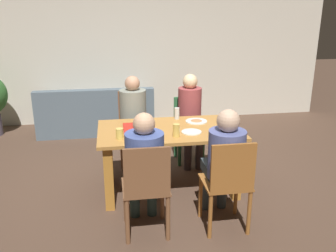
% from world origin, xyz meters
% --- Properties ---
extents(ground_plane, '(20.00, 20.00, 0.00)m').
position_xyz_m(ground_plane, '(0.00, 0.00, 0.00)').
color(ground_plane, brown).
extents(back_wall, '(6.78, 0.12, 2.92)m').
position_xyz_m(back_wall, '(0.00, 2.90, 1.46)').
color(back_wall, beige).
rests_on(back_wall, ground).
extents(dining_table, '(1.60, 0.92, 0.75)m').
position_xyz_m(dining_table, '(0.00, 0.00, 0.61)').
color(dining_table, '#B87D3A').
rests_on(dining_table, ground).
extents(chair_0, '(0.43, 0.43, 0.94)m').
position_xyz_m(chair_0, '(0.40, -0.93, 0.52)').
color(chair_0, '#9A5E28').
rests_on(chair_0, ground).
extents(person_0, '(0.35, 0.56, 1.19)m').
position_xyz_m(person_0, '(0.40, -0.78, 0.71)').
color(person_0, '#323D42').
rests_on(person_0, ground).
extents(chair_1, '(0.40, 0.40, 0.99)m').
position_xyz_m(chair_1, '(-0.36, 0.87, 0.52)').
color(chair_1, brown).
rests_on(chair_1, ground).
extents(person_1, '(0.35, 0.50, 1.23)m').
position_xyz_m(person_1, '(-0.36, 0.73, 0.73)').
color(person_1, '#3E3745').
rests_on(person_1, ground).
extents(chair_2, '(0.39, 0.38, 0.88)m').
position_xyz_m(chair_2, '(0.40, 0.85, 0.47)').
color(chair_2, '#317140').
rests_on(chair_2, ground).
extents(person_2, '(0.31, 0.50, 1.23)m').
position_xyz_m(person_2, '(0.40, 0.73, 0.72)').
color(person_2, '#3D3338').
rests_on(person_2, ground).
extents(chair_3, '(0.43, 0.43, 0.94)m').
position_xyz_m(chair_3, '(-0.36, -0.90, 0.51)').
color(chair_3, brown).
rests_on(chair_3, ground).
extents(person_3, '(0.36, 0.50, 1.19)m').
position_xyz_m(person_3, '(-0.36, -0.76, 0.71)').
color(person_3, '#2C4444').
rests_on(person_3, ground).
extents(pizza_box_0, '(0.35, 0.35, 0.03)m').
position_xyz_m(pizza_box_0, '(-0.34, 0.04, 0.77)').
color(pizza_box_0, red).
rests_on(pizza_box_0, dining_table).
extents(plate_0, '(0.22, 0.22, 0.01)m').
position_xyz_m(plate_0, '(0.22, -0.16, 0.76)').
color(plate_0, white).
rests_on(plate_0, dining_table).
extents(plate_1, '(0.23, 0.23, 0.03)m').
position_xyz_m(plate_1, '(0.54, -0.18, 0.76)').
color(plate_1, white).
rests_on(plate_1, dining_table).
extents(plate_2, '(0.26, 0.26, 0.03)m').
position_xyz_m(plate_2, '(0.36, 0.21, 0.76)').
color(plate_2, white).
rests_on(plate_2, dining_table).
extents(drinking_glass_0, '(0.06, 0.06, 0.14)m').
position_xyz_m(drinking_glass_0, '(0.15, 0.37, 0.82)').
color(drinking_glass_0, silver).
rests_on(drinking_glass_0, dining_table).
extents(drinking_glass_1, '(0.07, 0.07, 0.14)m').
position_xyz_m(drinking_glass_1, '(0.03, -0.27, 0.82)').
color(drinking_glass_1, '#E6C259').
rests_on(drinking_glass_1, dining_table).
extents(drinking_glass_2, '(0.08, 0.08, 0.11)m').
position_xyz_m(drinking_glass_2, '(-0.57, -0.24, 0.81)').
color(drinking_glass_2, '#E0C65B').
rests_on(drinking_glass_2, dining_table).
extents(couch, '(1.92, 0.84, 0.80)m').
position_xyz_m(couch, '(-0.90, 2.30, 0.29)').
color(couch, slate).
rests_on(couch, ground).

